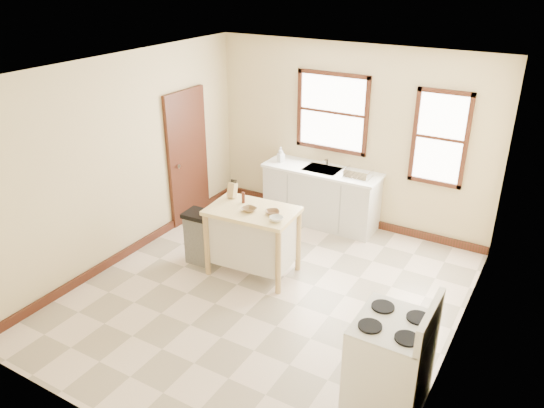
{
  "coord_description": "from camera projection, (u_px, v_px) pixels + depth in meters",
  "views": [
    {
      "loc": [
        2.92,
        -4.81,
        3.86
      ],
      "look_at": [
        -0.14,
        0.4,
        1.07
      ],
      "focal_mm": 35.0,
      "sensor_mm": 36.0,
      "label": 1
    }
  ],
  "objects": [
    {
      "name": "trash_bin",
      "position": [
        200.0,
        237.0,
        7.32
      ],
      "size": [
        0.41,
        0.35,
        0.75
      ],
      "primitive_type": null,
      "rotation": [
        0.0,
        0.0,
        0.07
      ],
      "color": "slate",
      "rests_on": "ground"
    },
    {
      "name": "wall_right",
      "position": [
        465.0,
        241.0,
        5.1
      ],
      "size": [
        0.04,
        5.0,
        2.8
      ],
      "primitive_type": "cube",
      "color": "beige",
      "rests_on": "ground"
    },
    {
      "name": "ceiling",
      "position": [
        264.0,
        71.0,
        5.55
      ],
      "size": [
        5.0,
        5.0,
        0.0
      ],
      "primitive_type": "plane",
      "rotation": [
        3.14,
        0.0,
        0.0
      ],
      "color": "white",
      "rests_on": "ground"
    },
    {
      "name": "kitchen_island",
      "position": [
        253.0,
        241.0,
        7.03
      ],
      "size": [
        1.2,
        0.82,
        0.94
      ],
      "primitive_type": null,
      "rotation": [
        0.0,
        0.0,
        0.08
      ],
      "color": "#F4D28F",
      "rests_on": "ground"
    },
    {
      "name": "floor",
      "position": [
        266.0,
        294.0,
        6.72
      ],
      "size": [
        5.0,
        5.0,
        0.0
      ],
      "primitive_type": "plane",
      "color": "beige",
      "rests_on": "ground"
    },
    {
      "name": "baseboard_left",
      "position": [
        135.0,
        247.0,
        7.72
      ],
      "size": [
        0.04,
        5.0,
        0.12
      ],
      "primitive_type": "cube",
      "color": "#361E0E",
      "rests_on": "ground"
    },
    {
      "name": "bowl_b",
      "position": [
        272.0,
        212.0,
        6.7
      ],
      "size": [
        0.25,
        0.25,
        0.04
      ],
      "primitive_type": "imported",
      "rotation": [
        0.0,
        0.0,
        0.71
      ],
      "color": "brown",
      "rests_on": "kitchen_island"
    },
    {
      "name": "faucet",
      "position": [
        327.0,
        159.0,
        8.29
      ],
      "size": [
        0.03,
        0.03,
        0.22
      ],
      "primitive_type": "cylinder",
      "color": "silver",
      "rests_on": "sink_counter"
    },
    {
      "name": "knife_block",
      "position": [
        232.0,
        191.0,
        7.12
      ],
      "size": [
        0.1,
        0.1,
        0.2
      ],
      "primitive_type": null,
      "rotation": [
        0.0,
        0.0,
        0.04
      ],
      "color": "tan",
      "rests_on": "kitchen_island"
    },
    {
      "name": "dish_rack",
      "position": [
        358.0,
        174.0,
        7.88
      ],
      "size": [
        0.41,
        0.32,
        0.1
      ],
      "primitive_type": null,
      "rotation": [
        0.0,
        0.0,
        -0.05
      ],
      "color": "silver",
      "rests_on": "sink_counter"
    },
    {
      "name": "soap_bottle_b",
      "position": [
        281.0,
        156.0,
        8.45
      ],
      "size": [
        0.12,
        0.12,
        0.2
      ],
      "primitive_type": "imported",
      "rotation": [
        0.0,
        0.0,
        -0.43
      ],
      "color": "#B2B2B2",
      "rests_on": "sink_counter"
    },
    {
      "name": "window_side",
      "position": [
        440.0,
        139.0,
        7.37
      ],
      "size": [
        0.77,
        0.06,
        1.37
      ],
      "primitive_type": null,
      "color": "#361E0E",
      "rests_on": "wall_back"
    },
    {
      "name": "wall_back",
      "position": [
        350.0,
        137.0,
        8.09
      ],
      "size": [
        4.5,
        0.04,
        2.8
      ],
      "primitive_type": "cube",
      "color": "beige",
      "rests_on": "ground"
    },
    {
      "name": "door_left",
      "position": [
        188.0,
        157.0,
        8.32
      ],
      "size": [
        0.06,
        0.9,
        2.1
      ],
      "primitive_type": "cube",
      "color": "#361E0E",
      "rests_on": "ground"
    },
    {
      "name": "baseboard_back",
      "position": [
        344.0,
        216.0,
        8.63
      ],
      "size": [
        4.5,
        0.04,
        0.12
      ],
      "primitive_type": "cube",
      "color": "#361E0E",
      "rests_on": "ground"
    },
    {
      "name": "sink_counter",
      "position": [
        321.0,
        196.0,
        8.39
      ],
      "size": [
        1.86,
        0.62,
        0.92
      ],
      "primitive_type": null,
      "color": "beige",
      "rests_on": "ground"
    },
    {
      "name": "gas_stove",
      "position": [
        391.0,
        351.0,
        4.88
      ],
      "size": [
        0.73,
        0.74,
        1.17
      ],
      "primitive_type": null,
      "color": "white",
      "rests_on": "ground"
    },
    {
      "name": "wall_left",
      "position": [
        123.0,
        160.0,
        7.17
      ],
      "size": [
        0.04,
        5.0,
        2.8
      ],
      "primitive_type": "cube",
      "color": "beige",
      "rests_on": "ground"
    },
    {
      "name": "pepper_grinder",
      "position": [
        243.0,
        198.0,
        6.98
      ],
      "size": [
        0.06,
        0.06,
        0.15
      ],
      "primitive_type": "cylinder",
      "rotation": [
        0.0,
        0.0,
        0.3
      ],
      "color": "#461D12",
      "rests_on": "kitchen_island"
    },
    {
      "name": "bowl_c",
      "position": [
        276.0,
        219.0,
        6.51
      ],
      "size": [
        0.18,
        0.18,
        0.05
      ],
      "primitive_type": "imported",
      "rotation": [
        0.0,
        0.0,
        -0.05
      ],
      "color": "silver",
      "rests_on": "kitchen_island"
    },
    {
      "name": "soap_bottle_a",
      "position": [
        281.0,
        154.0,
        8.45
      ],
      "size": [
        0.11,
        0.11,
        0.24
      ],
      "primitive_type": "imported",
      "rotation": [
        0.0,
        0.0,
        0.2
      ],
      "color": "#B2B2B2",
      "rests_on": "sink_counter"
    },
    {
      "name": "bowl_a",
      "position": [
        249.0,
        210.0,
        6.77
      ],
      "size": [
        0.22,
        0.22,
        0.04
      ],
      "primitive_type": "imported",
      "rotation": [
        0.0,
        0.0,
        -0.2
      ],
      "color": "brown",
      "rests_on": "kitchen_island"
    },
    {
      "name": "window_main",
      "position": [
        332.0,
        112.0,
        8.07
      ],
      "size": [
        1.17,
        0.06,
        1.22
      ],
      "primitive_type": null,
      "color": "#361E0E",
      "rests_on": "wall_back"
    }
  ]
}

